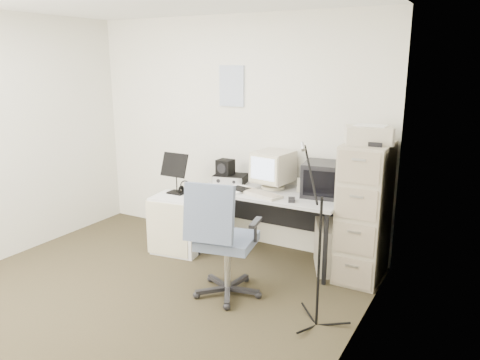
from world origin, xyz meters
The scene contains 21 objects.
floor centered at (0.00, 0.00, -0.01)m, with size 3.60×3.60×0.01m, color #2F2C1C.
wall_back centered at (0.00, 1.80, 1.25)m, with size 3.60×0.02×2.50m, color beige.
wall_right centered at (1.80, 0.00, 1.25)m, with size 0.02×3.60×2.50m, color beige.
wall_calendar centered at (-0.02, 1.79, 1.75)m, with size 0.30×0.02×0.44m, color white.
filing_cabinet centered at (1.58, 1.48, 0.65)m, with size 0.40×0.60×1.30m, color #ABA58D.
printer centered at (1.58, 1.45, 1.38)m, with size 0.40×0.28×0.16m, color beige.
desk centered at (0.63, 1.45, 0.36)m, with size 1.50×0.70×0.73m, color #BBBBBB.
crt_monitor centered at (0.60, 1.57, 0.92)m, with size 0.35×0.37×0.39m, color beige.
crt_tv centered at (1.14, 1.56, 0.90)m, with size 0.36×0.39×0.33m, color black.
desk_speaker centered at (0.89, 1.59, 0.80)m, with size 0.07×0.07×0.13m, color beige.
keyboard centered at (0.60, 1.27, 0.74)m, with size 0.47×0.17×0.03m, color beige.
mouse centered at (0.96, 1.22, 0.75)m, with size 0.06×0.11×0.03m, color black.
radio_receiver centered at (0.11, 1.53, 0.78)m, with size 0.34×0.24×0.10m, color black.
radio_speaker centered at (0.06, 1.51, 0.91)m, with size 0.16×0.15×0.16m, color black.
papers centered at (0.31, 1.30, 0.74)m, with size 0.23×0.32×0.02m, color white.
pc_tower centered at (1.24, 1.49, 0.23)m, with size 0.22×0.50×0.46m, color beige.
office_chair centered at (0.64, 0.56, 0.53)m, with size 0.61×0.61×1.05m, color slate.
side_cart centered at (-0.32, 1.14, 0.31)m, with size 0.50×0.40×0.62m, color silver.
music_stand centered at (-0.39, 1.22, 0.85)m, with size 0.31×0.17×0.45m, color black.
headphones centered at (-0.29, 1.25, 0.67)m, with size 0.16×0.16×0.03m, color black.
mic_stand centered at (1.51, 0.47, 0.69)m, with size 0.02×0.02×1.37m, color black.
Camera 1 is at (2.58, -2.70, 2.02)m, focal length 35.00 mm.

